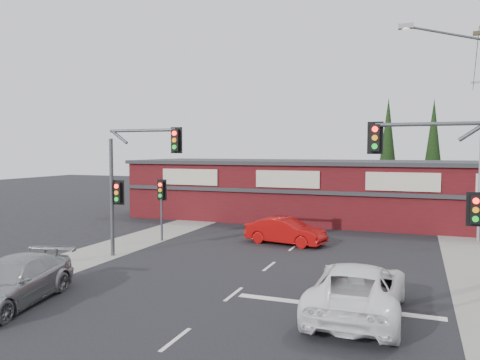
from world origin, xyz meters
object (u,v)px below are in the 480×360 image
(shop_building, at_px, (315,190))
(silver_suv, at_px, (12,282))
(red_sedan, at_px, (285,231))
(white_suv, at_px, (358,289))

(shop_building, bearing_deg, silver_suv, -103.52)
(silver_suv, bearing_deg, shop_building, 65.16)
(red_sedan, height_order, shop_building, shop_building)
(silver_suv, height_order, shop_building, shop_building)
(silver_suv, distance_m, shop_building, 22.65)
(white_suv, bearing_deg, red_sedan, -62.89)
(white_suv, height_order, silver_suv, white_suv)
(silver_suv, relative_size, shop_building, 0.19)
(white_suv, distance_m, shop_building, 19.67)
(white_suv, bearing_deg, silver_suv, 16.27)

